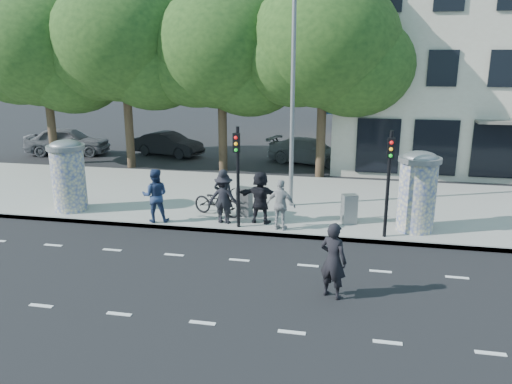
% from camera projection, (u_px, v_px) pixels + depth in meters
% --- Properties ---
extents(ground, '(120.00, 120.00, 0.00)m').
position_uv_depth(ground, '(227.00, 281.00, 13.17)').
color(ground, black).
rests_on(ground, ground).
extents(sidewalk, '(40.00, 8.00, 0.15)m').
position_uv_depth(sidewalk, '(274.00, 200.00, 20.24)').
color(sidewalk, gray).
rests_on(sidewalk, ground).
extents(curb, '(40.00, 0.10, 0.16)m').
position_uv_depth(curb, '(254.00, 233.00, 16.51)').
color(curb, slate).
rests_on(curb, ground).
extents(lane_dash_near, '(32.00, 0.12, 0.01)m').
position_uv_depth(lane_dash_near, '(202.00, 323.00, 11.09)').
color(lane_dash_near, silver).
rests_on(lane_dash_near, ground).
extents(lane_dash_far, '(32.00, 0.12, 0.01)m').
position_uv_depth(lane_dash_far, '(239.00, 260.00, 14.49)').
color(lane_dash_far, silver).
rests_on(lane_dash_far, ground).
extents(ad_column_left, '(1.36, 1.36, 2.65)m').
position_uv_depth(ad_column_left, '(68.00, 174.00, 18.38)').
color(ad_column_left, beige).
rests_on(ad_column_left, sidewalk).
extents(ad_column_right, '(1.36, 1.36, 2.65)m').
position_uv_depth(ad_column_right, '(417.00, 189.00, 16.22)').
color(ad_column_right, beige).
rests_on(ad_column_right, sidewalk).
extents(traffic_pole_near, '(0.22, 0.31, 3.40)m').
position_uv_depth(traffic_pole_near, '(238.00, 167.00, 16.28)').
color(traffic_pole_near, black).
rests_on(traffic_pole_near, sidewalk).
extents(traffic_pole_far, '(0.22, 0.31, 3.40)m').
position_uv_depth(traffic_pole_far, '(389.00, 174.00, 15.37)').
color(traffic_pole_far, black).
rests_on(traffic_pole_far, sidewalk).
extents(street_lamp, '(0.25, 0.93, 8.00)m').
position_uv_depth(street_lamp, '(293.00, 83.00, 18.03)').
color(street_lamp, slate).
rests_on(street_lamp, sidewalk).
extents(tree_far_left, '(7.20, 7.20, 9.26)m').
position_uv_depth(tree_far_left, '(43.00, 47.00, 25.82)').
color(tree_far_left, '#38281C').
rests_on(tree_far_left, ground).
extents(tree_mid_left, '(7.20, 7.20, 9.57)m').
position_uv_depth(tree_mid_left, '(123.00, 40.00, 24.89)').
color(tree_mid_left, '#38281C').
rests_on(tree_mid_left, ground).
extents(tree_near_left, '(6.80, 6.80, 8.97)m').
position_uv_depth(tree_near_left, '(221.00, 49.00, 24.24)').
color(tree_near_left, '#38281C').
rests_on(tree_near_left, ground).
extents(tree_center, '(7.00, 7.00, 9.30)m').
position_uv_depth(tree_center, '(324.00, 43.00, 22.85)').
color(tree_center, '#38281C').
rests_on(tree_center, ground).
extents(ped_b, '(0.76, 0.56, 1.90)m').
position_uv_depth(ped_b, '(223.00, 196.00, 17.06)').
color(ped_b, black).
rests_on(ped_b, sidewalk).
extents(ped_c, '(1.06, 0.91, 1.87)m').
position_uv_depth(ped_c, '(155.00, 195.00, 17.20)').
color(ped_c, navy).
rests_on(ped_c, sidewalk).
extents(ped_d, '(1.12, 0.65, 1.73)m').
position_uv_depth(ped_d, '(224.00, 198.00, 17.11)').
color(ped_d, black).
rests_on(ped_d, sidewalk).
extents(ped_e, '(1.10, 0.78, 1.70)m').
position_uv_depth(ped_e, '(281.00, 205.00, 16.39)').
color(ped_e, '#98989B').
rests_on(ped_e, sidewalk).
extents(ped_f, '(1.74, 0.74, 1.83)m').
position_uv_depth(ped_f, '(261.00, 197.00, 17.06)').
color(ped_f, black).
rests_on(ped_f, sidewalk).
extents(man_road, '(0.83, 0.72, 1.92)m').
position_uv_depth(man_road, '(333.00, 260.00, 12.06)').
color(man_road, black).
rests_on(man_road, ground).
extents(bicycle, '(1.23, 2.05, 1.02)m').
position_uv_depth(bicycle, '(217.00, 202.00, 17.96)').
color(bicycle, black).
rests_on(bicycle, sidewalk).
extents(cabinet_left, '(0.58, 0.48, 1.05)m').
position_uv_depth(cabinet_left, '(244.00, 202.00, 17.92)').
color(cabinet_left, slate).
rests_on(cabinet_left, sidewalk).
extents(cabinet_right, '(0.59, 0.51, 1.02)m').
position_uv_depth(cabinet_right, '(349.00, 209.00, 17.10)').
color(cabinet_right, slate).
rests_on(cabinet_right, sidewalk).
extents(car_left, '(2.84, 5.13, 1.65)m').
position_uv_depth(car_left, '(68.00, 141.00, 29.79)').
color(car_left, '#5A5B62').
rests_on(car_left, ground).
extents(car_mid, '(2.49, 4.41, 1.38)m').
position_uv_depth(car_mid, '(169.00, 144.00, 29.52)').
color(car_mid, black).
rests_on(car_mid, ground).
extents(car_right, '(3.10, 5.01, 1.36)m').
position_uv_depth(car_right, '(310.00, 151.00, 27.45)').
color(car_right, slate).
rests_on(car_right, ground).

